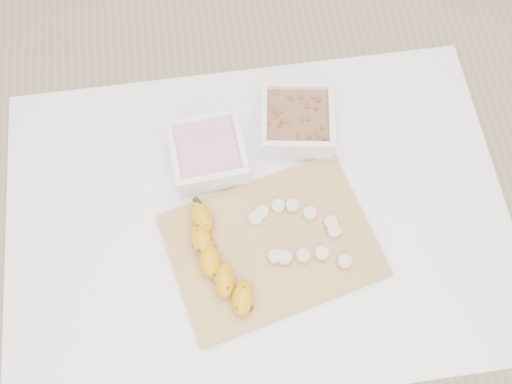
{
  "coord_description": "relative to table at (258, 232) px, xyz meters",
  "views": [
    {
      "loc": [
        -0.06,
        -0.38,
        1.82
      ],
      "look_at": [
        0.0,
        0.03,
        0.81
      ],
      "focal_mm": 40.0,
      "sensor_mm": 36.0,
      "label": 1
    }
  ],
  "objects": [
    {
      "name": "banana_slices",
      "position": [
        0.07,
        -0.05,
        0.12
      ],
      "size": [
        0.18,
        0.16,
        0.02
      ],
      "color": "beige",
      "rests_on": "cutting_board"
    },
    {
      "name": "bowl_granola",
      "position": [
        0.11,
        0.18,
        0.13
      ],
      "size": [
        0.17,
        0.17,
        0.07
      ],
      "color": "white",
      "rests_on": "table"
    },
    {
      "name": "ground",
      "position": [
        0.0,
        0.0,
        -0.65
      ],
      "size": [
        3.5,
        3.5,
        0.0
      ],
      "primitive_type": "plane",
      "color": "#C6AD89",
      "rests_on": "ground"
    },
    {
      "name": "table",
      "position": [
        0.0,
        0.0,
        0.0
      ],
      "size": [
        1.0,
        0.7,
        0.75
      ],
      "color": "white",
      "rests_on": "ground"
    },
    {
      "name": "banana",
      "position": [
        -0.09,
        -0.09,
        0.13
      ],
      "size": [
        0.09,
        0.24,
        0.04
      ],
      "primitive_type": null,
      "rotation": [
        0.0,
        0.0,
        0.14
      ],
      "color": "orange",
      "rests_on": "cutting_board"
    },
    {
      "name": "bowl_yogurt",
      "position": [
        -0.08,
        0.14,
        0.13
      ],
      "size": [
        0.16,
        0.16,
        0.07
      ],
      "color": "white",
      "rests_on": "table"
    },
    {
      "name": "cutting_board",
      "position": [
        0.02,
        -0.06,
        0.1
      ],
      "size": [
        0.44,
        0.36,
        0.01
      ],
      "primitive_type": "cube",
      "rotation": [
        0.0,
        0.0,
        0.23
      ],
      "color": "tan",
      "rests_on": "table"
    }
  ]
}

